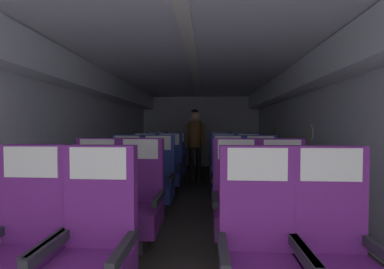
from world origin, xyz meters
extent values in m
cube|color=#3D3833|center=(0.00, 3.65, -0.01)|extent=(3.75, 7.71, 0.02)
cube|color=silver|center=(-1.78, 3.65, 1.07)|extent=(0.08, 7.31, 2.13)
cube|color=silver|center=(1.78, 3.65, 1.07)|extent=(0.08, 7.31, 2.13)
cube|color=silver|center=(0.00, 3.65, 2.13)|extent=(3.63, 7.31, 0.06)
cube|color=silver|center=(0.00, 7.33, 1.07)|extent=(3.63, 0.06, 2.13)
cube|color=silver|center=(-1.57, 3.65, 1.91)|extent=(0.32, 7.01, 0.36)
cube|color=silver|center=(1.57, 3.65, 1.91)|extent=(0.32, 7.01, 0.36)
cube|color=white|center=(0.00, 3.65, 2.09)|extent=(0.12, 6.57, 0.02)
cylinder|color=white|center=(1.73, 3.65, 1.11)|extent=(0.01, 0.26, 0.26)
cylinder|color=white|center=(1.73, 5.48, 1.11)|extent=(0.01, 0.26, 0.26)
cube|color=#6B237A|center=(-0.94, 1.42, 0.76)|extent=(0.45, 0.09, 0.65)
cube|color=#28282D|center=(-0.73, 1.22, 0.52)|extent=(0.05, 0.42, 0.06)
cube|color=silver|center=(-0.94, 1.37, 0.97)|extent=(0.36, 0.01, 0.20)
cube|color=#6B237A|center=(-0.49, 1.40, 0.76)|extent=(0.45, 0.09, 0.65)
cube|color=#28282D|center=(-0.27, 1.19, 0.52)|extent=(0.05, 0.42, 0.06)
cube|color=#28282D|center=(-0.70, 1.19, 0.52)|extent=(0.05, 0.42, 0.06)
cube|color=silver|center=(-0.49, 1.35, 0.97)|extent=(0.36, 0.01, 0.20)
cube|color=#6B237A|center=(0.94, 1.42, 0.76)|extent=(0.45, 0.09, 0.65)
cube|color=#28282D|center=(0.72, 1.22, 0.52)|extent=(0.05, 0.42, 0.06)
cube|color=silver|center=(0.94, 1.37, 0.97)|extent=(0.36, 0.01, 0.20)
cube|color=#6B237A|center=(0.50, 1.41, 0.76)|extent=(0.45, 0.09, 0.65)
cube|color=#28282D|center=(0.71, 1.21, 0.52)|extent=(0.05, 0.42, 0.06)
cube|color=#28282D|center=(0.28, 1.21, 0.52)|extent=(0.05, 0.42, 0.06)
cube|color=silver|center=(0.50, 1.36, 0.97)|extent=(0.36, 0.01, 0.20)
cube|color=#38383D|center=(-0.94, 2.17, 0.11)|extent=(0.16, 0.18, 0.22)
cube|color=#6B237A|center=(-0.94, 2.17, 0.32)|extent=(0.45, 0.50, 0.22)
cube|color=#6B237A|center=(-0.94, 2.37, 0.76)|extent=(0.45, 0.09, 0.65)
cube|color=#28282D|center=(-0.72, 2.17, 0.52)|extent=(0.05, 0.42, 0.06)
cube|color=#28282D|center=(-1.15, 2.17, 0.52)|extent=(0.05, 0.42, 0.06)
cube|color=silver|center=(-0.94, 2.32, 0.97)|extent=(0.36, 0.01, 0.20)
cube|color=#38383D|center=(-0.48, 2.17, 0.11)|extent=(0.16, 0.18, 0.22)
cube|color=#6B237A|center=(-0.48, 2.17, 0.32)|extent=(0.45, 0.50, 0.22)
cube|color=#6B237A|center=(-0.48, 2.38, 0.76)|extent=(0.45, 0.09, 0.65)
cube|color=#28282D|center=(-0.27, 2.17, 0.52)|extent=(0.05, 0.42, 0.06)
cube|color=#28282D|center=(-0.70, 2.17, 0.52)|extent=(0.05, 0.42, 0.06)
cube|color=silver|center=(-0.48, 2.33, 0.97)|extent=(0.36, 0.01, 0.20)
cube|color=#38383D|center=(0.94, 2.17, 0.11)|extent=(0.16, 0.18, 0.22)
cube|color=#6B237A|center=(0.94, 2.17, 0.32)|extent=(0.45, 0.50, 0.22)
cube|color=#6B237A|center=(0.94, 2.37, 0.76)|extent=(0.45, 0.09, 0.65)
cube|color=#28282D|center=(1.15, 2.17, 0.52)|extent=(0.05, 0.42, 0.06)
cube|color=#28282D|center=(0.72, 2.17, 0.52)|extent=(0.05, 0.42, 0.06)
cube|color=silver|center=(0.94, 2.33, 0.97)|extent=(0.36, 0.01, 0.20)
cube|color=#38383D|center=(0.48, 2.18, 0.11)|extent=(0.16, 0.18, 0.22)
cube|color=#6B237A|center=(0.48, 2.18, 0.32)|extent=(0.45, 0.50, 0.22)
cube|color=#6B237A|center=(0.48, 2.39, 0.76)|extent=(0.45, 0.09, 0.65)
cube|color=#28282D|center=(0.70, 2.18, 0.52)|extent=(0.05, 0.42, 0.06)
cube|color=#28282D|center=(0.27, 2.18, 0.52)|extent=(0.05, 0.42, 0.06)
cube|color=silver|center=(0.48, 2.34, 0.97)|extent=(0.36, 0.01, 0.20)
cube|color=#38383D|center=(-0.95, 3.16, 0.11)|extent=(0.16, 0.18, 0.22)
cube|color=navy|center=(-0.95, 3.16, 0.32)|extent=(0.45, 0.50, 0.22)
cube|color=navy|center=(-0.95, 3.36, 0.76)|extent=(0.45, 0.09, 0.65)
cube|color=#28282D|center=(-0.73, 3.16, 0.52)|extent=(0.05, 0.42, 0.06)
cube|color=#28282D|center=(-1.16, 3.16, 0.52)|extent=(0.05, 0.42, 0.06)
cube|color=silver|center=(-0.95, 3.31, 0.97)|extent=(0.36, 0.01, 0.20)
cube|color=#38383D|center=(-0.50, 3.15, 0.11)|extent=(0.16, 0.18, 0.22)
cube|color=navy|center=(-0.50, 3.15, 0.32)|extent=(0.45, 0.50, 0.22)
cube|color=navy|center=(-0.50, 3.36, 0.76)|extent=(0.45, 0.09, 0.65)
cube|color=#28282D|center=(-0.28, 3.15, 0.52)|extent=(0.05, 0.42, 0.06)
cube|color=#28282D|center=(-0.71, 3.15, 0.52)|extent=(0.05, 0.42, 0.06)
cube|color=silver|center=(-0.50, 3.31, 0.97)|extent=(0.36, 0.01, 0.20)
cube|color=#38383D|center=(0.93, 3.13, 0.11)|extent=(0.16, 0.18, 0.22)
cube|color=navy|center=(0.93, 3.13, 0.32)|extent=(0.45, 0.50, 0.22)
cube|color=navy|center=(0.93, 3.34, 0.76)|extent=(0.45, 0.09, 0.65)
cube|color=#28282D|center=(1.15, 3.13, 0.52)|extent=(0.05, 0.42, 0.06)
cube|color=#28282D|center=(0.72, 3.13, 0.52)|extent=(0.05, 0.42, 0.06)
cube|color=silver|center=(0.93, 3.29, 0.97)|extent=(0.36, 0.01, 0.20)
cube|color=#38383D|center=(0.48, 3.15, 0.11)|extent=(0.16, 0.18, 0.22)
cube|color=navy|center=(0.48, 3.15, 0.32)|extent=(0.45, 0.50, 0.22)
cube|color=navy|center=(0.48, 3.35, 0.76)|extent=(0.45, 0.09, 0.65)
cube|color=#28282D|center=(0.70, 3.15, 0.52)|extent=(0.05, 0.42, 0.06)
cube|color=#28282D|center=(0.27, 3.15, 0.52)|extent=(0.05, 0.42, 0.06)
cube|color=silver|center=(0.48, 3.31, 0.97)|extent=(0.36, 0.01, 0.20)
cube|color=#38383D|center=(-0.93, 4.13, 0.11)|extent=(0.16, 0.18, 0.22)
cube|color=navy|center=(-0.93, 4.13, 0.32)|extent=(0.45, 0.50, 0.22)
cube|color=navy|center=(-0.93, 4.34, 0.76)|extent=(0.45, 0.09, 0.65)
cube|color=#28282D|center=(-0.72, 4.13, 0.52)|extent=(0.05, 0.42, 0.06)
cube|color=#28282D|center=(-1.15, 4.13, 0.52)|extent=(0.05, 0.42, 0.06)
cube|color=silver|center=(-0.93, 4.29, 0.97)|extent=(0.36, 0.01, 0.20)
cube|color=#38383D|center=(-0.48, 4.11, 0.11)|extent=(0.16, 0.18, 0.22)
cube|color=navy|center=(-0.48, 4.11, 0.32)|extent=(0.45, 0.50, 0.22)
cube|color=navy|center=(-0.48, 4.32, 0.76)|extent=(0.45, 0.09, 0.65)
cube|color=#28282D|center=(-0.27, 4.11, 0.52)|extent=(0.05, 0.42, 0.06)
cube|color=#28282D|center=(-0.70, 4.11, 0.52)|extent=(0.05, 0.42, 0.06)
cube|color=silver|center=(-0.48, 4.27, 0.97)|extent=(0.36, 0.01, 0.20)
cube|color=#38383D|center=(0.94, 4.13, 0.11)|extent=(0.16, 0.18, 0.22)
cube|color=navy|center=(0.94, 4.13, 0.32)|extent=(0.45, 0.50, 0.22)
cube|color=navy|center=(0.94, 4.34, 0.76)|extent=(0.45, 0.09, 0.65)
cube|color=#28282D|center=(1.16, 4.13, 0.52)|extent=(0.05, 0.42, 0.06)
cube|color=#28282D|center=(0.72, 4.13, 0.52)|extent=(0.05, 0.42, 0.06)
cube|color=silver|center=(0.94, 4.29, 0.97)|extent=(0.36, 0.01, 0.20)
cube|color=#38383D|center=(0.49, 4.13, 0.11)|extent=(0.16, 0.18, 0.22)
cube|color=navy|center=(0.49, 4.13, 0.32)|extent=(0.45, 0.50, 0.22)
cube|color=navy|center=(0.49, 4.33, 0.76)|extent=(0.45, 0.09, 0.65)
cube|color=#28282D|center=(0.71, 4.13, 0.52)|extent=(0.05, 0.42, 0.06)
cube|color=#28282D|center=(0.27, 4.13, 0.52)|extent=(0.05, 0.42, 0.06)
cube|color=silver|center=(0.49, 4.29, 0.97)|extent=(0.36, 0.01, 0.20)
cube|color=#38383D|center=(-0.93, 5.10, 0.11)|extent=(0.16, 0.18, 0.22)
cube|color=navy|center=(-0.93, 5.10, 0.32)|extent=(0.45, 0.50, 0.22)
cube|color=navy|center=(-0.93, 5.31, 0.76)|extent=(0.45, 0.09, 0.65)
cube|color=#28282D|center=(-0.72, 5.10, 0.52)|extent=(0.05, 0.42, 0.06)
cube|color=#28282D|center=(-1.15, 5.10, 0.52)|extent=(0.05, 0.42, 0.06)
cube|color=silver|center=(-0.93, 5.26, 0.97)|extent=(0.36, 0.01, 0.20)
cube|color=#38383D|center=(-0.48, 5.10, 0.11)|extent=(0.16, 0.18, 0.22)
cube|color=navy|center=(-0.48, 5.10, 0.32)|extent=(0.45, 0.50, 0.22)
cube|color=navy|center=(-0.48, 5.30, 0.76)|extent=(0.45, 0.09, 0.65)
cube|color=#28282D|center=(-0.26, 5.10, 0.52)|extent=(0.05, 0.42, 0.06)
cube|color=#28282D|center=(-0.70, 5.10, 0.52)|extent=(0.05, 0.42, 0.06)
cube|color=silver|center=(-0.48, 5.25, 0.97)|extent=(0.36, 0.01, 0.20)
cube|color=#38383D|center=(0.93, 5.10, 0.11)|extent=(0.16, 0.18, 0.22)
cube|color=navy|center=(0.93, 5.10, 0.32)|extent=(0.45, 0.50, 0.22)
cube|color=navy|center=(0.93, 5.31, 0.76)|extent=(0.45, 0.09, 0.65)
cube|color=#28282D|center=(1.15, 5.10, 0.52)|extent=(0.05, 0.42, 0.06)
cube|color=#28282D|center=(0.72, 5.10, 0.52)|extent=(0.05, 0.42, 0.06)
cube|color=silver|center=(0.93, 5.26, 0.97)|extent=(0.36, 0.01, 0.20)
cube|color=#38383D|center=(0.48, 5.09, 0.11)|extent=(0.16, 0.18, 0.22)
cube|color=navy|center=(0.48, 5.09, 0.32)|extent=(0.45, 0.50, 0.22)
cube|color=navy|center=(0.48, 5.29, 0.76)|extent=(0.45, 0.09, 0.65)
cube|color=#28282D|center=(0.70, 5.09, 0.52)|extent=(0.05, 0.42, 0.06)
cube|color=#28282D|center=(0.27, 5.09, 0.52)|extent=(0.05, 0.42, 0.06)
cube|color=silver|center=(0.48, 5.24, 0.97)|extent=(0.36, 0.01, 0.20)
cylinder|color=black|center=(-0.15, 5.26, 0.38)|extent=(0.11, 0.11, 0.75)
cylinder|color=black|center=(0.01, 5.26, 0.38)|extent=(0.11, 0.11, 0.75)
cylinder|color=brown|center=(-0.07, 5.26, 1.04)|extent=(0.28, 0.28, 0.59)
cylinder|color=brown|center=(-0.25, 5.26, 1.02)|extent=(0.07, 0.07, 0.50)
cylinder|color=brown|center=(0.11, 5.26, 1.02)|extent=(0.07, 0.07, 0.50)
sphere|color=tan|center=(-0.07, 5.26, 1.46)|extent=(0.21, 0.21, 0.21)
sphere|color=black|center=(-0.07, 5.26, 1.50)|extent=(0.18, 0.18, 0.18)
camera|label=1|loc=(0.19, -0.15, 1.20)|focal=23.12mm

